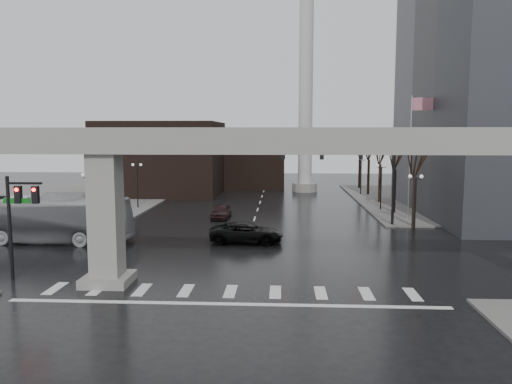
% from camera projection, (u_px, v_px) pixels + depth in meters
% --- Properties ---
extents(ground, '(160.00, 160.00, 0.00)m').
position_uv_depth(ground, '(232.00, 286.00, 27.63)').
color(ground, black).
rests_on(ground, ground).
extents(sidewalk_ne, '(28.00, 36.00, 0.15)m').
position_uv_depth(sidewalk_ne, '(469.00, 201.00, 61.96)').
color(sidewalk_ne, '#64615F').
rests_on(sidewalk_ne, ground).
extents(sidewalk_nw, '(28.00, 36.00, 0.15)m').
position_uv_depth(sidewalk_nw, '(61.00, 198.00, 64.71)').
color(sidewalk_nw, '#64615F').
rests_on(sidewalk_nw, ground).
extents(elevated_guideway, '(48.00, 2.60, 8.70)m').
position_uv_depth(elevated_guideway, '(255.00, 162.00, 26.77)').
color(elevated_guideway, gray).
rests_on(elevated_guideway, ground).
extents(building_far_left, '(16.00, 14.00, 10.00)m').
position_uv_depth(building_far_left, '(162.00, 158.00, 69.45)').
color(building_far_left, black).
rests_on(building_far_left, ground).
extents(building_far_mid, '(10.00, 10.00, 8.00)m').
position_uv_depth(building_far_mid, '(253.00, 162.00, 78.85)').
color(building_far_mid, black).
rests_on(building_far_mid, ground).
extents(smokestack, '(3.60, 3.60, 30.00)m').
position_uv_depth(smokestack, '(306.00, 99.00, 71.40)').
color(smokestack, '#BBBCB7').
rests_on(smokestack, ground).
extents(signal_mast_arm, '(12.12, 0.43, 8.00)m').
position_uv_depth(signal_mast_arm, '(352.00, 162.00, 45.13)').
color(signal_mast_arm, black).
rests_on(signal_mast_arm, ground).
extents(signal_left_pole, '(2.30, 0.30, 6.00)m').
position_uv_depth(signal_left_pole, '(18.00, 210.00, 28.31)').
color(signal_left_pole, black).
rests_on(signal_left_pole, ground).
extents(flagpole_assembly, '(2.06, 0.12, 12.00)m').
position_uv_depth(flagpole_assembly, '(414.00, 143.00, 47.77)').
color(flagpole_assembly, silver).
rests_on(flagpole_assembly, ground).
extents(lamp_right_0, '(1.22, 0.32, 5.11)m').
position_uv_depth(lamp_right_0, '(415.00, 195.00, 40.40)').
color(lamp_right_0, black).
rests_on(lamp_right_0, ground).
extents(lamp_right_1, '(1.22, 0.32, 5.11)m').
position_uv_depth(lamp_right_1, '(381.00, 179.00, 54.29)').
color(lamp_right_1, black).
rests_on(lamp_right_1, ground).
extents(lamp_right_2, '(1.22, 0.32, 5.11)m').
position_uv_depth(lamp_right_2, '(361.00, 170.00, 68.18)').
color(lamp_right_2, black).
rests_on(lamp_right_2, ground).
extents(lamp_left_0, '(1.22, 0.32, 5.11)m').
position_uv_depth(lamp_left_0, '(89.00, 193.00, 41.83)').
color(lamp_left_0, black).
rests_on(lamp_left_0, ground).
extents(lamp_left_1, '(1.22, 0.32, 5.11)m').
position_uv_depth(lamp_left_1, '(137.00, 178.00, 55.72)').
color(lamp_left_1, black).
rests_on(lamp_left_1, ground).
extents(lamp_left_2, '(1.22, 0.32, 5.11)m').
position_uv_depth(lamp_left_2, '(166.00, 169.00, 69.60)').
color(lamp_left_2, black).
rests_on(lamp_left_2, ground).
extents(tree_right_0, '(1.09, 1.58, 7.50)m').
position_uv_depth(tree_right_0, '(415.00, 197.00, 44.41)').
color(tree_right_0, black).
rests_on(tree_right_0, ground).
extents(tree_right_1, '(1.09, 1.61, 7.67)m').
position_uv_depth(tree_right_1, '(395.00, 187.00, 52.34)').
color(tree_right_1, black).
rests_on(tree_right_1, ground).
extents(tree_right_2, '(1.10, 1.63, 7.85)m').
position_uv_depth(tree_right_2, '(380.00, 179.00, 60.27)').
color(tree_right_2, black).
rests_on(tree_right_2, ground).
extents(tree_right_3, '(1.11, 1.66, 8.02)m').
position_uv_depth(tree_right_3, '(369.00, 174.00, 68.19)').
color(tree_right_3, black).
rests_on(tree_right_3, ground).
extents(tree_right_4, '(1.12, 1.69, 8.19)m').
position_uv_depth(tree_right_4, '(360.00, 169.00, 76.12)').
color(tree_right_4, black).
rests_on(tree_right_4, ground).
extents(pickup_truck, '(5.71, 2.71, 1.57)m').
position_uv_depth(pickup_truck, '(246.00, 233.00, 38.52)').
color(pickup_truck, black).
rests_on(pickup_truck, ground).
extents(city_bus, '(13.61, 3.78, 3.75)m').
position_uv_depth(city_bus, '(44.00, 218.00, 38.54)').
color(city_bus, '#ACACB0').
rests_on(city_bus, ground).
extents(far_car, '(1.86, 4.26, 1.43)m').
position_uv_depth(far_car, '(221.00, 211.00, 49.47)').
color(far_car, black).
rests_on(far_car, ground).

